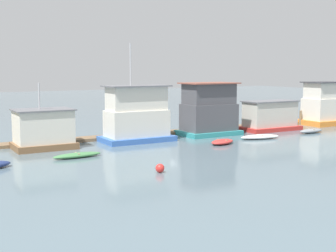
% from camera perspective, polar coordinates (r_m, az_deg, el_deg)
% --- Properties ---
extents(ground_plane, '(200.00, 200.00, 0.00)m').
position_cam_1_polar(ground_plane, '(46.44, -0.61, -1.58)').
color(ground_plane, slate).
extents(dock_walkway, '(59.60, 1.94, 0.30)m').
position_cam_1_polar(dock_walkway, '(48.84, -2.21, -0.98)').
color(dock_walkway, brown).
rests_on(dock_walkway, ground_plane).
extents(houseboat_brown, '(5.19, 3.75, 5.75)m').
position_cam_1_polar(houseboat_brown, '(42.09, -14.94, -0.41)').
color(houseboat_brown, brown).
rests_on(houseboat_brown, ground_plane).
extents(houseboat_blue, '(6.82, 3.85, 9.32)m').
position_cam_1_polar(houseboat_blue, '(44.81, -3.84, 1.25)').
color(houseboat_blue, '#3866B7').
rests_on(houseboat_blue, ground_plane).
extents(houseboat_teal, '(6.17, 4.06, 5.49)m').
position_cam_1_polar(houseboat_teal, '(49.19, 5.00, 1.88)').
color(houseboat_teal, teal).
rests_on(houseboat_teal, ground_plane).
extents(houseboat_red, '(6.88, 3.46, 3.34)m').
position_cam_1_polar(houseboat_red, '(54.01, 12.33, 1.18)').
color(houseboat_red, red).
rests_on(houseboat_red, ground_plane).
extents(houseboat_orange, '(5.25, 4.07, 5.31)m').
position_cam_1_polar(houseboat_orange, '(60.95, 18.37, 2.43)').
color(houseboat_orange, orange).
rests_on(houseboat_orange, ground_plane).
extents(dinghy_green, '(4.02, 1.27, 0.39)m').
position_cam_1_polar(dinghy_green, '(37.51, -11.01, -3.51)').
color(dinghy_green, '#47844C').
rests_on(dinghy_green, ground_plane).
extents(dinghy_red, '(3.11, 2.26, 0.46)m').
position_cam_1_polar(dinghy_red, '(43.50, 6.63, -1.91)').
color(dinghy_red, red).
rests_on(dinghy_red, ground_plane).
extents(dinghy_white, '(4.34, 2.08, 0.43)m').
position_cam_1_polar(dinghy_white, '(47.30, 11.13, -1.29)').
color(dinghy_white, white).
rests_on(dinghy_white, ground_plane).
extents(dinghy_grey, '(3.34, 1.32, 0.45)m').
position_cam_1_polar(dinghy_grey, '(52.98, 17.04, -0.56)').
color(dinghy_grey, gray).
rests_on(dinghy_grey, ground_plane).
extents(mooring_post_centre, '(0.29, 0.29, 1.78)m').
position_cam_1_polar(mooring_post_centre, '(59.98, 15.84, 0.98)').
color(mooring_post_centre, '#846B4C').
rests_on(mooring_post_centre, ground_plane).
extents(buoy_red, '(0.61, 0.61, 0.61)m').
position_cam_1_polar(buoy_red, '(31.64, -0.99, -5.16)').
color(buoy_red, red).
rests_on(buoy_red, ground_plane).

